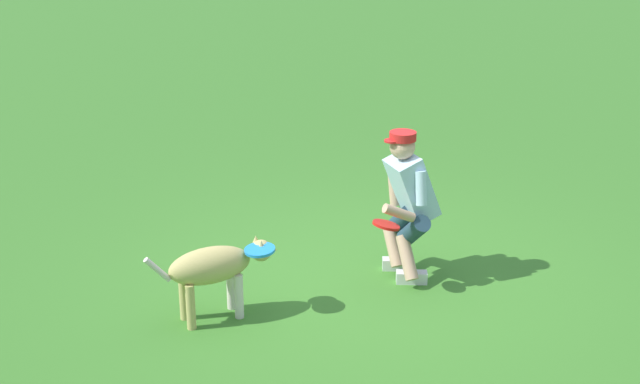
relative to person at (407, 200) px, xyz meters
name	(u,v)px	position (x,y,z in m)	size (l,w,h in m)	color
ground_plane	(369,282)	(0.31, 0.14, -0.70)	(60.00, 60.00, 0.00)	#3B7B29
person	(407,200)	(0.00, 0.00, 0.00)	(0.52, 0.69, 1.29)	silver
dog	(216,267)	(1.50, 0.79, -0.27)	(0.96, 0.59, 0.61)	tan
frisbee_flying	(260,250)	(1.16, 0.71, -0.15)	(0.24, 0.24, 0.02)	#248DE5
frisbee_held	(386,225)	(0.19, 0.34, -0.09)	(0.23, 0.23, 0.02)	red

